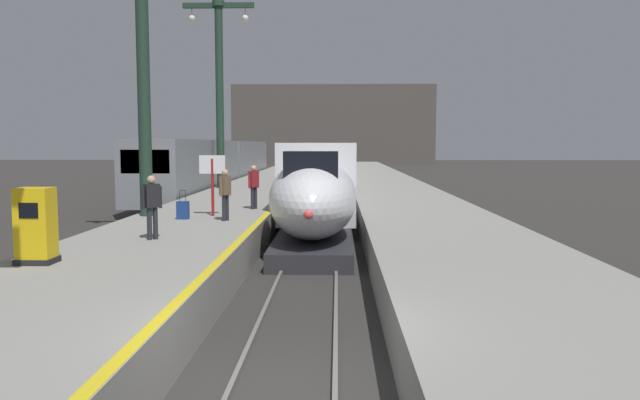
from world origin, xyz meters
name	(u,v)px	position (x,y,z in m)	size (l,w,h in m)	color
ground_plane	(282,395)	(0.00, 0.00, 0.00)	(260.00, 260.00, 0.00)	#33302D
platform_left	(248,200)	(-4.05, 24.75, 0.53)	(4.80, 110.00, 1.05)	gray
platform_right	(398,201)	(4.05, 24.75, 0.53)	(4.80, 110.00, 1.05)	gray
platform_left_safety_stripe	(290,191)	(-1.77, 24.75, 1.05)	(0.20, 107.80, 0.01)	yellow
rail_main_left	(311,204)	(-0.75, 27.50, 0.06)	(0.08, 110.00, 0.12)	slate
rail_main_right	(337,204)	(0.75, 27.50, 0.06)	(0.08, 110.00, 0.12)	slate
rail_secondary_left	(174,204)	(-8.85, 27.50, 0.06)	(0.08, 110.00, 0.12)	slate
rail_secondary_right	(199,204)	(-7.35, 27.50, 0.06)	(0.08, 110.00, 0.12)	slate
highspeed_train_main	(328,162)	(0.00, 44.84, 1.97)	(2.92, 75.43, 3.60)	silver
regional_train_adjacent	(220,163)	(-8.10, 37.96, 2.13)	(2.85, 36.60, 3.80)	gray
station_column_mid	(142,36)	(-5.90, 12.88, 7.25)	(4.00, 0.68, 10.45)	#1E3828
station_column_far	(219,78)	(-5.90, 26.74, 7.25)	(4.00, 0.68, 10.47)	#1E3828
passenger_near_edge	(225,191)	(-2.89, 11.57, 2.04)	(0.35, 0.53, 1.69)	#23232D
passenger_mid_platform	(254,183)	(-2.45, 15.27, 2.04)	(0.40, 0.48, 1.69)	#23232D
passenger_far_waiting	(152,202)	(-4.09, 7.51, 2.04)	(0.44, 0.42, 1.69)	#23232D
rolling_suitcase	(183,210)	(-4.39, 11.94, 1.35)	(0.40, 0.22, 0.98)	navy
ticket_machine_yellow	(36,229)	(-5.55, 4.19, 1.79)	(0.76, 0.62, 1.60)	yellow
departure_info_board	(212,173)	(-3.58, 12.91, 2.56)	(0.90, 0.10, 2.12)	maroon
terminus_back_wall	(333,125)	(0.00, 102.00, 7.00)	(36.00, 2.00, 14.00)	#4C4742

